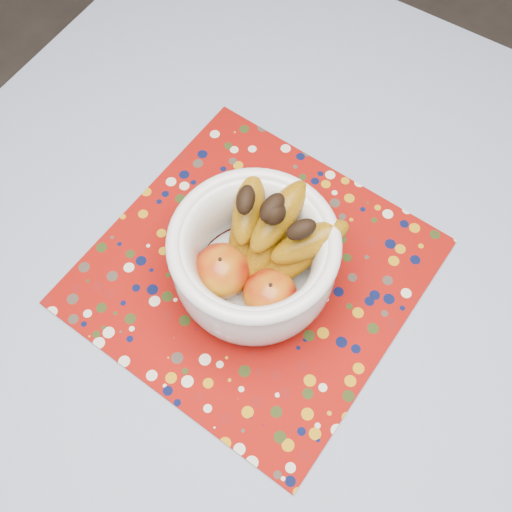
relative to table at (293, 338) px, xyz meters
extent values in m
plane|color=#2D2826|center=(0.00, 0.00, -0.67)|extent=(4.00, 4.00, 0.00)
cube|color=brown|center=(0.00, 0.00, 0.06)|extent=(1.20, 1.20, 0.04)
cylinder|color=brown|center=(-0.53, 0.53, -0.32)|extent=(0.06, 0.06, 0.71)
cube|color=slate|center=(0.00, 0.00, 0.08)|extent=(1.32, 1.32, 0.01)
cube|color=maroon|center=(-0.09, 0.03, 0.09)|extent=(0.47, 0.47, 0.00)
cylinder|color=silver|center=(-0.08, 0.01, 0.10)|extent=(0.11, 0.11, 0.01)
cylinder|color=silver|center=(-0.08, 0.01, 0.11)|extent=(0.17, 0.17, 0.01)
torus|color=silver|center=(-0.08, 0.01, 0.22)|extent=(0.23, 0.23, 0.02)
ellipsoid|color=#770D04|center=(-0.12, -0.02, 0.15)|extent=(0.08, 0.08, 0.07)
ellipsoid|color=#770D04|center=(-0.04, -0.01, 0.15)|extent=(0.08, 0.08, 0.07)
sphere|color=black|center=(-0.08, 0.05, 0.25)|extent=(0.03, 0.03, 0.03)
camera|label=1|loc=(0.11, -0.28, 0.90)|focal=42.00mm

